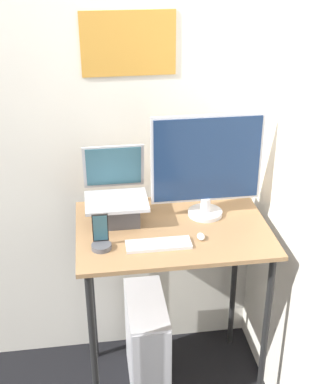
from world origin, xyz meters
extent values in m
cube|color=silver|center=(0.00, 0.71, 1.30)|extent=(6.00, 0.05, 2.60)
cube|color=gold|center=(-0.15, 0.68, 1.71)|extent=(0.43, 0.01, 0.29)
cube|color=silver|center=(0.52, 0.00, 1.30)|extent=(0.05, 6.00, 2.60)
cube|color=#936D47|center=(0.00, 0.31, 0.95)|extent=(0.87, 0.62, 0.02)
cylinder|color=black|center=(-0.39, 0.05, 0.47)|extent=(0.03, 0.03, 0.94)
cylinder|color=black|center=(0.39, 0.05, 0.47)|extent=(0.03, 0.03, 0.94)
cylinder|color=black|center=(-0.39, 0.58, 0.47)|extent=(0.03, 0.03, 0.94)
cylinder|color=black|center=(0.39, 0.58, 0.47)|extent=(0.03, 0.03, 0.94)
cube|color=#4C4C51|center=(-0.24, 0.39, 1.01)|extent=(0.20, 0.15, 0.10)
cube|color=#B7B7BC|center=(-0.24, 0.39, 1.07)|extent=(0.28, 0.22, 0.02)
cube|color=#B7B7BC|center=(-0.24, 0.52, 1.18)|extent=(0.28, 0.05, 0.22)
cube|color=#336072|center=(-0.24, 0.52, 1.18)|extent=(0.25, 0.04, 0.20)
cylinder|color=silver|center=(0.17, 0.40, 0.97)|extent=(0.16, 0.16, 0.02)
cylinder|color=silver|center=(0.17, 0.40, 1.01)|extent=(0.05, 0.05, 0.07)
cube|color=silver|center=(0.17, 0.41, 1.24)|extent=(0.51, 0.01, 0.41)
cube|color=navy|center=(0.17, 0.40, 1.24)|extent=(0.48, 0.01, 0.39)
cube|color=silver|center=(-0.08, 0.16, 0.97)|extent=(0.28, 0.09, 0.01)
cube|color=#A8A8AD|center=(-0.08, 0.16, 0.98)|extent=(0.26, 0.08, 0.00)
ellipsoid|color=white|center=(0.11, 0.19, 0.97)|extent=(0.03, 0.05, 0.02)
cylinder|color=#4C4C51|center=(-0.32, 0.18, 0.97)|extent=(0.08, 0.08, 0.02)
cube|color=black|center=(-0.32, 0.19, 1.05)|extent=(0.07, 0.04, 0.14)
cube|color=#336072|center=(-0.32, 0.19, 1.05)|extent=(0.06, 0.03, 0.13)
cube|color=silver|center=(-0.12, 0.34, 0.26)|extent=(0.19, 0.43, 0.53)
cube|color=#ADADB2|center=(-0.12, 0.12, 0.26)|extent=(0.18, 0.01, 0.50)
camera|label=1|loc=(-0.34, -1.75, 2.18)|focal=50.00mm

